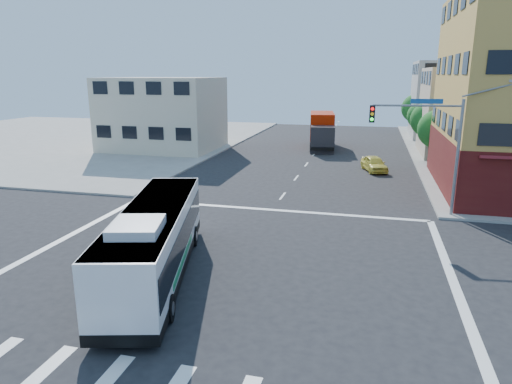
# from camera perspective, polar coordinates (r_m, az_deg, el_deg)

# --- Properties ---
(ground) EXTENTS (120.00, 120.00, 0.00)m
(ground) POSITION_cam_1_polar(r_m,az_deg,el_deg) (20.38, -3.70, -9.75)
(ground) COLOR black
(ground) RESTS_ON ground
(sidewalk_nw) EXTENTS (50.00, 50.00, 0.15)m
(sidewalk_nw) POSITION_cam_1_polar(r_m,az_deg,el_deg) (67.12, -23.57, 6.23)
(sidewalk_nw) COLOR gray
(sidewalk_nw) RESTS_ON ground
(building_east_near) EXTENTS (12.06, 10.06, 9.00)m
(building_east_near) POSITION_cam_1_polar(r_m,az_deg,el_deg) (52.98, 26.64, 8.84)
(building_east_near) COLOR #BAA78E
(building_east_near) RESTS_ON ground
(building_east_far) EXTENTS (12.06, 10.06, 10.00)m
(building_east_far) POSITION_cam_1_polar(r_m,az_deg,el_deg) (66.67, 24.21, 10.40)
(building_east_far) COLOR #ADADA8
(building_east_far) RESTS_ON ground
(building_west) EXTENTS (12.06, 10.06, 8.00)m
(building_west) POSITION_cam_1_polar(r_m,az_deg,el_deg) (53.00, -11.56, 9.52)
(building_west) COLOR beige
(building_west) RESTS_ON ground
(signal_mast_ne) EXTENTS (7.91, 1.13, 8.07)m
(signal_mast_ne) POSITION_cam_1_polar(r_m,az_deg,el_deg) (28.67, 20.78, 6.80)
(signal_mast_ne) COLOR gray
(signal_mast_ne) RESTS_ON ground
(street_tree_a) EXTENTS (3.60, 3.60, 5.53)m
(street_tree_a) POSITION_cam_1_polar(r_m,az_deg,el_deg) (46.24, 21.86, 7.57)
(street_tree_a) COLOR #352013
(street_tree_a) RESTS_ON ground
(street_tree_b) EXTENTS (3.80, 3.80, 5.79)m
(street_tree_b) POSITION_cam_1_polar(r_m,az_deg,el_deg) (54.13, 20.83, 8.71)
(street_tree_b) COLOR #352013
(street_tree_b) RESTS_ON ground
(street_tree_c) EXTENTS (3.40, 3.40, 5.29)m
(street_tree_c) POSITION_cam_1_polar(r_m,az_deg,el_deg) (62.08, 20.02, 9.14)
(street_tree_c) COLOR #352013
(street_tree_c) RESTS_ON ground
(street_tree_d) EXTENTS (4.00, 4.00, 6.03)m
(street_tree_d) POSITION_cam_1_polar(r_m,az_deg,el_deg) (70.00, 19.44, 10.05)
(street_tree_d) COLOR #352013
(street_tree_d) RESTS_ON ground
(transit_bus) EXTENTS (5.29, 11.63, 3.37)m
(transit_bus) POSITION_cam_1_polar(r_m,az_deg,el_deg) (19.57, -12.47, -5.92)
(transit_bus) COLOR black
(transit_bus) RESTS_ON ground
(box_truck) EXTENTS (3.69, 9.16, 4.01)m
(box_truck) POSITION_cam_1_polar(r_m,az_deg,el_deg) (53.64, 8.23, 7.50)
(box_truck) COLOR #232227
(box_truck) RESTS_ON ground
(parked_car) EXTENTS (2.71, 4.26, 1.35)m
(parked_car) POSITION_cam_1_polar(r_m,az_deg,el_deg) (41.76, 14.55, 3.45)
(parked_car) COLOR #DBCD45
(parked_car) RESTS_ON ground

